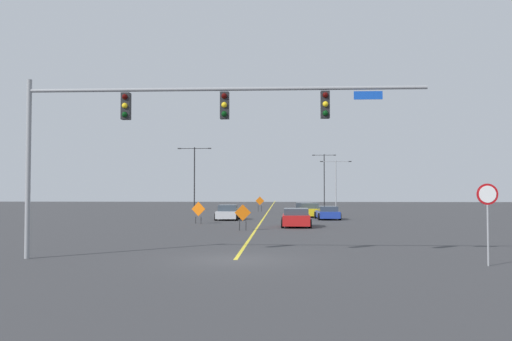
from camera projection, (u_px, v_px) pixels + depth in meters
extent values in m
plane|color=#38383A|center=(235.00, 260.00, 21.03)|extent=(204.41, 204.41, 0.00)
cube|color=yellow|center=(270.00, 209.00, 77.71)|extent=(0.16, 113.56, 0.01)
cylinder|color=gray|center=(28.00, 169.00, 21.56)|extent=(0.20, 0.20, 7.09)
cylinder|color=gray|center=(225.00, 89.00, 21.29)|extent=(15.60, 0.14, 0.14)
cube|color=black|center=(126.00, 106.00, 21.46)|extent=(0.34, 0.32, 1.05)
sphere|color=#3A0503|center=(125.00, 97.00, 21.30)|extent=(0.22, 0.22, 0.22)
sphere|color=yellow|center=(125.00, 106.00, 21.29)|extent=(0.22, 0.22, 0.22)
sphere|color=black|center=(125.00, 115.00, 21.28)|extent=(0.22, 0.22, 0.22)
cube|color=black|center=(225.00, 106.00, 21.27)|extent=(0.34, 0.32, 1.05)
sphere|color=#3A0503|center=(224.00, 96.00, 21.11)|extent=(0.22, 0.22, 0.22)
sphere|color=yellow|center=(224.00, 105.00, 21.10)|extent=(0.22, 0.22, 0.22)
sphere|color=black|center=(224.00, 114.00, 21.09)|extent=(0.22, 0.22, 0.22)
cube|color=black|center=(325.00, 105.00, 21.08)|extent=(0.34, 0.32, 1.05)
sphere|color=#3A0503|center=(325.00, 95.00, 20.92)|extent=(0.22, 0.22, 0.22)
sphere|color=yellow|center=(325.00, 104.00, 20.91)|extent=(0.22, 0.22, 0.22)
sphere|color=black|center=(325.00, 113.00, 20.89)|extent=(0.22, 0.22, 0.22)
cube|color=#1447B7|center=(368.00, 95.00, 21.01)|extent=(1.10, 0.03, 0.32)
cylinder|color=gray|center=(488.00, 235.00, 19.43)|extent=(0.07, 0.07, 2.17)
cylinder|color=#B20F14|center=(487.00, 194.00, 19.48)|extent=(0.76, 0.03, 0.76)
cylinder|color=white|center=(488.00, 194.00, 19.46)|extent=(0.61, 0.01, 0.61)
cylinder|color=black|center=(324.00, 180.00, 94.00)|extent=(0.16, 0.16, 8.85)
cylinder|color=black|center=(319.00, 155.00, 94.20)|extent=(1.83, 0.08, 0.08)
cube|color=#262628|center=(313.00, 155.00, 94.24)|extent=(0.44, 0.24, 0.14)
cylinder|color=black|center=(329.00, 155.00, 94.11)|extent=(1.83, 0.08, 0.08)
cube|color=#262628|center=(335.00, 155.00, 94.06)|extent=(0.44, 0.24, 0.14)
cylinder|color=gray|center=(336.00, 184.00, 84.70)|extent=(0.16, 0.16, 7.26)
cylinder|color=gray|center=(329.00, 162.00, 84.88)|extent=(2.20, 0.08, 0.08)
cube|color=#262628|center=(322.00, 162.00, 84.93)|extent=(0.44, 0.24, 0.14)
cylinder|color=gray|center=(343.00, 161.00, 84.77)|extent=(2.20, 0.08, 0.08)
cube|color=#262628|center=(350.00, 161.00, 84.72)|extent=(0.44, 0.24, 0.14)
cylinder|color=black|center=(194.00, 178.00, 74.96)|extent=(0.16, 0.16, 8.55)
cylinder|color=black|center=(187.00, 148.00, 75.16)|extent=(2.10, 0.08, 0.08)
cube|color=#262628|center=(179.00, 149.00, 75.21)|extent=(0.44, 0.24, 0.14)
cylinder|color=black|center=(202.00, 148.00, 75.06)|extent=(2.10, 0.08, 0.08)
cube|color=#262628|center=(210.00, 148.00, 75.01)|extent=(0.44, 0.24, 0.14)
cube|color=orange|center=(260.00, 201.00, 67.92)|extent=(1.09, 0.19, 1.09)
cylinder|color=black|center=(258.00, 208.00, 67.87)|extent=(0.05, 0.05, 0.77)
cylinder|color=black|center=(262.00, 208.00, 67.91)|extent=(0.05, 0.05, 0.77)
cube|color=orange|center=(243.00, 213.00, 36.33)|extent=(1.09, 0.20, 1.10)
cylinder|color=black|center=(240.00, 226.00, 36.28)|extent=(0.05, 0.05, 0.62)
cylinder|color=black|center=(246.00, 226.00, 36.32)|extent=(0.05, 0.05, 0.62)
cube|color=orange|center=(198.00, 209.00, 43.66)|extent=(1.15, 0.32, 1.17)
cylinder|color=black|center=(196.00, 220.00, 43.69)|extent=(0.05, 0.05, 0.57)
cylinder|color=black|center=(201.00, 220.00, 43.56)|extent=(0.05, 0.05, 0.57)
cube|color=black|center=(304.00, 210.00, 61.19)|extent=(2.01, 4.60, 0.59)
cube|color=#333D47|center=(304.00, 205.00, 60.98)|extent=(1.77, 2.69, 0.52)
cylinder|color=black|center=(312.00, 211.00, 62.70)|extent=(0.24, 0.65, 0.64)
cylinder|color=black|center=(295.00, 211.00, 62.84)|extent=(0.24, 0.65, 0.64)
cylinder|color=black|center=(312.00, 212.00, 59.53)|extent=(0.24, 0.65, 0.64)
cylinder|color=black|center=(295.00, 212.00, 59.68)|extent=(0.24, 0.65, 0.64)
cube|color=#1E389E|center=(327.00, 214.00, 50.11)|extent=(2.04, 4.30, 0.59)
cube|color=#333D47|center=(328.00, 209.00, 49.92)|extent=(1.75, 2.27, 0.46)
cylinder|color=black|center=(335.00, 215.00, 51.59)|extent=(0.25, 0.65, 0.64)
cylinder|color=black|center=(316.00, 215.00, 51.58)|extent=(0.25, 0.65, 0.64)
cylinder|color=black|center=(340.00, 217.00, 48.64)|extent=(0.25, 0.65, 0.64)
cylinder|color=black|center=(319.00, 217.00, 48.63)|extent=(0.25, 0.65, 0.64)
cube|color=gold|center=(310.00, 212.00, 54.74)|extent=(2.03, 4.56, 0.70)
cube|color=#333D47|center=(310.00, 206.00, 54.54)|extent=(1.76, 2.12, 0.53)
cylinder|color=black|center=(318.00, 213.00, 56.23)|extent=(0.24, 0.65, 0.64)
cylinder|color=black|center=(300.00, 213.00, 56.38)|extent=(0.24, 0.65, 0.64)
cylinder|color=black|center=(319.00, 214.00, 53.09)|extent=(0.24, 0.65, 0.64)
cylinder|color=black|center=(300.00, 214.00, 53.25)|extent=(0.24, 0.65, 0.64)
cube|color=red|center=(296.00, 220.00, 39.80)|extent=(1.96, 3.92, 0.74)
cube|color=#333D47|center=(296.00, 212.00, 39.63)|extent=(1.76, 2.31, 0.46)
cylinder|color=black|center=(309.00, 221.00, 41.10)|extent=(0.23, 0.64, 0.64)
cylinder|color=black|center=(283.00, 221.00, 41.21)|extent=(0.23, 0.64, 0.64)
cylinder|color=black|center=(310.00, 224.00, 38.37)|extent=(0.23, 0.64, 0.64)
cylinder|color=black|center=(283.00, 224.00, 38.49)|extent=(0.23, 0.64, 0.64)
cube|color=#B7BABF|center=(228.00, 214.00, 49.26)|extent=(1.84, 3.92, 0.64)
cube|color=#333D47|center=(228.00, 208.00, 49.47)|extent=(1.65, 1.89, 0.55)
cylinder|color=black|center=(216.00, 217.00, 47.93)|extent=(0.22, 0.64, 0.64)
cylinder|color=black|center=(236.00, 217.00, 47.85)|extent=(0.22, 0.64, 0.64)
cylinder|color=black|center=(219.00, 216.00, 50.66)|extent=(0.22, 0.64, 0.64)
cylinder|color=black|center=(239.00, 216.00, 50.58)|extent=(0.22, 0.64, 0.64)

